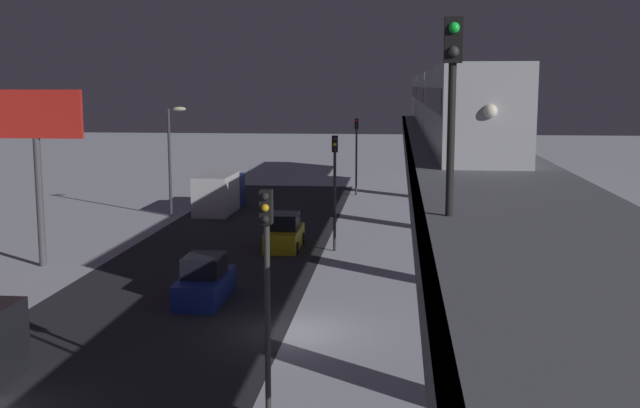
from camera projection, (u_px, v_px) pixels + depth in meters
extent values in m
plane|color=silver|center=(293.00, 332.00, 29.10)|extent=(240.00, 240.00, 0.00)
cube|color=#28282D|center=(144.00, 327.00, 29.66)|extent=(11.00, 84.84, 0.01)
cube|color=slate|center=(478.00, 173.00, 27.54)|extent=(5.00, 84.84, 0.80)
cube|color=#38383D|center=(411.00, 172.00, 27.78)|extent=(0.24, 83.14, 0.80)
cylinder|color=slate|center=(433.00, 164.00, 62.80)|extent=(1.40, 1.40, 5.64)
cylinder|color=slate|center=(443.00, 187.00, 48.89)|extent=(1.40, 1.40, 5.64)
cylinder|color=slate|center=(460.00, 227.00, 34.98)|extent=(1.40, 1.40, 5.64)
cylinder|color=slate|center=(501.00, 320.00, 21.07)|extent=(1.40, 1.40, 5.64)
cube|color=#B7BABF|center=(465.00, 108.00, 33.20)|extent=(2.90, 18.00, 3.40)
cube|color=black|center=(466.00, 99.00, 33.14)|extent=(2.94, 16.20, 0.90)
cube|color=#B7BABF|center=(442.00, 100.00, 51.49)|extent=(2.90, 18.00, 3.40)
cube|color=black|center=(442.00, 94.00, 51.43)|extent=(2.94, 16.20, 0.90)
cube|color=#B7BABF|center=(430.00, 96.00, 69.79)|extent=(2.90, 18.00, 3.40)
cube|color=black|center=(430.00, 92.00, 69.73)|extent=(2.94, 16.20, 0.90)
sphere|color=white|center=(490.00, 111.00, 24.27)|extent=(0.44, 0.44, 0.44)
cylinder|color=black|center=(451.00, 138.00, 15.79)|extent=(0.16, 0.16, 3.20)
cube|color=black|center=(453.00, 40.00, 15.50)|extent=(0.36, 0.28, 0.90)
sphere|color=#19F23F|center=(454.00, 28.00, 15.31)|extent=(0.22, 0.22, 0.22)
sphere|color=#333333|center=(454.00, 51.00, 15.38)|extent=(0.22, 0.22, 0.22)
cube|color=gold|center=(284.00, 238.00, 44.05)|extent=(1.80, 4.32, 1.10)
cube|color=black|center=(284.00, 221.00, 43.90)|extent=(1.58, 2.07, 0.87)
cylinder|color=black|center=(273.00, 237.00, 45.49)|extent=(0.20, 0.64, 0.64)
cylinder|color=black|center=(302.00, 238.00, 45.32)|extent=(0.20, 0.64, 0.64)
cylinder|color=black|center=(265.00, 247.00, 42.85)|extent=(0.20, 0.64, 0.64)
cylinder|color=black|center=(296.00, 247.00, 42.68)|extent=(0.20, 0.64, 0.64)
cube|color=navy|center=(205.00, 288.00, 33.25)|extent=(1.80, 4.27, 1.10)
cube|color=black|center=(204.00, 265.00, 33.11)|extent=(1.58, 2.05, 0.87)
cube|color=navy|center=(228.00, 190.00, 59.63)|extent=(2.30, 2.20, 2.40)
cube|color=silver|center=(216.00, 194.00, 55.86)|extent=(2.40, 5.00, 2.80)
cylinder|color=#2D2D2D|center=(268.00, 325.00, 20.90)|extent=(0.16, 0.16, 5.50)
cube|color=black|center=(266.00, 207.00, 20.42)|extent=(0.32, 0.32, 0.90)
sphere|color=black|center=(265.00, 196.00, 20.19)|extent=(0.20, 0.20, 0.20)
sphere|color=yellow|center=(265.00, 208.00, 20.24)|extent=(0.20, 0.20, 0.20)
sphere|color=black|center=(265.00, 219.00, 20.28)|extent=(0.20, 0.20, 0.20)
cylinder|color=#2D2D2D|center=(335.00, 202.00, 42.91)|extent=(0.16, 0.16, 5.50)
cube|color=black|center=(335.00, 144.00, 42.43)|extent=(0.32, 0.32, 0.90)
sphere|color=black|center=(335.00, 139.00, 42.21)|extent=(0.20, 0.20, 0.20)
sphere|color=yellow|center=(335.00, 144.00, 42.26)|extent=(0.20, 0.20, 0.20)
sphere|color=black|center=(335.00, 150.00, 42.30)|extent=(0.20, 0.20, 0.20)
cylinder|color=#2D2D2D|center=(356.00, 162.00, 64.93)|extent=(0.16, 0.16, 5.50)
cube|color=black|center=(357.00, 124.00, 64.45)|extent=(0.32, 0.32, 0.90)
sphere|color=red|center=(356.00, 120.00, 64.23)|extent=(0.20, 0.20, 0.20)
sphere|color=black|center=(356.00, 124.00, 64.27)|extent=(0.20, 0.20, 0.20)
sphere|color=black|center=(356.00, 128.00, 64.32)|extent=(0.20, 0.20, 0.20)
cylinder|color=#4C4C51|center=(40.00, 203.00, 39.20)|extent=(0.36, 0.36, 6.50)
cube|color=red|center=(35.00, 114.00, 38.53)|extent=(4.80, 0.30, 2.40)
cylinder|color=#38383D|center=(170.00, 163.00, 54.31)|extent=(0.20, 0.20, 7.50)
ellipsoid|color=#F4E5B2|center=(179.00, 109.00, 53.67)|extent=(0.90, 0.44, 0.30)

